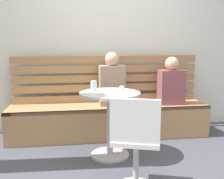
% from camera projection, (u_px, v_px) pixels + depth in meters
% --- Properties ---
extents(ground, '(8.00, 8.00, 0.00)m').
position_uv_depth(ground, '(127.00, 177.00, 2.63)').
color(ground, '#42424C').
extents(back_wall, '(5.20, 0.10, 2.90)m').
position_uv_depth(back_wall, '(105.00, 31.00, 3.99)').
color(back_wall, silver).
rests_on(back_wall, ground).
extents(booth_bench, '(2.70, 0.52, 0.44)m').
position_uv_depth(booth_bench, '(109.00, 121.00, 3.76)').
color(booth_bench, '#A87C51').
rests_on(booth_bench, ground).
extents(booth_backrest, '(2.65, 0.04, 0.66)m').
position_uv_depth(booth_backrest, '(107.00, 79.00, 3.90)').
color(booth_backrest, '#9A7249').
rests_on(booth_backrest, booth_bench).
extents(cafe_table, '(0.68, 0.68, 0.74)m').
position_uv_depth(cafe_table, '(110.00, 112.00, 3.05)').
color(cafe_table, '#ADADB2').
rests_on(cafe_table, ground).
extents(white_chair, '(0.51, 0.51, 0.85)m').
position_uv_depth(white_chair, '(136.00, 141.00, 2.29)').
color(white_chair, '#ADADB2').
rests_on(white_chair, ground).
extents(person_adult, '(0.34, 0.22, 0.72)m').
position_uv_depth(person_adult, '(112.00, 82.00, 3.70)').
color(person_adult, '#9E7F6B').
rests_on(person_adult, booth_bench).
extents(person_child_left, '(0.34, 0.22, 0.65)m').
position_uv_depth(person_child_left, '(171.00, 83.00, 3.77)').
color(person_child_left, brown).
rests_on(person_child_left, booth_bench).
extents(cup_espresso_small, '(0.06, 0.06, 0.05)m').
position_uv_depth(cup_espresso_small, '(122.00, 89.00, 3.10)').
color(cup_espresso_small, silver).
rests_on(cup_espresso_small, cafe_table).
extents(cup_glass_tall, '(0.07, 0.07, 0.12)m').
position_uv_depth(cup_glass_tall, '(94.00, 86.00, 3.07)').
color(cup_glass_tall, silver).
rests_on(cup_glass_tall, cafe_table).
extents(plate_small, '(0.17, 0.17, 0.01)m').
position_uv_depth(plate_small, '(108.00, 92.00, 2.99)').
color(plate_small, white).
rests_on(plate_small, cafe_table).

